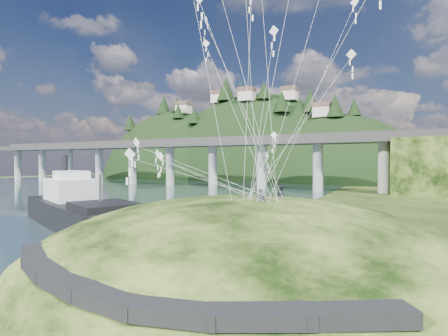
% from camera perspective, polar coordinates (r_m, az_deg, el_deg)
% --- Properties ---
extents(ground, '(320.00, 320.00, 0.00)m').
position_cam_1_polar(ground, '(28.97, -12.90, -14.11)').
color(ground, black).
rests_on(ground, ground).
extents(grass_hill, '(36.00, 32.00, 13.00)m').
position_cam_1_polar(grass_hill, '(27.06, 3.96, -18.51)').
color(grass_hill, black).
rests_on(grass_hill, ground).
extents(footpath, '(22.29, 5.84, 0.83)m').
position_cam_1_polar(footpath, '(16.64, -14.65, -18.17)').
color(footpath, black).
rests_on(footpath, ground).
extents(bridge, '(160.00, 11.00, 15.00)m').
position_cam_1_polar(bridge, '(101.77, 0.93, 2.22)').
color(bridge, '#2D2B2B').
rests_on(bridge, ground).
extents(far_ridge, '(153.00, 70.00, 94.50)m').
position_cam_1_polar(far_ridge, '(156.99, 3.60, -4.48)').
color(far_ridge, black).
rests_on(far_ridge, ground).
extents(work_barge, '(24.61, 15.68, 8.40)m').
position_cam_1_polar(work_barge, '(44.52, -22.61, -6.09)').
color(work_barge, black).
rests_on(work_barge, ground).
extents(wooden_dock, '(13.36, 6.17, 0.95)m').
position_cam_1_polar(wooden_dock, '(35.09, -11.80, -10.73)').
color(wooden_dock, '#321C14').
rests_on(wooden_dock, ground).
extents(kite_flyers, '(1.05, 4.94, 1.72)m').
position_cam_1_polar(kite_flyers, '(26.15, 8.45, -2.92)').
color(kite_flyers, '#242730').
rests_on(kite_flyers, ground).
extents(kite_swarm, '(18.66, 16.84, 21.12)m').
position_cam_1_polar(kite_swarm, '(28.27, 4.22, 21.58)').
color(kite_swarm, white).
rests_on(kite_swarm, ground).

